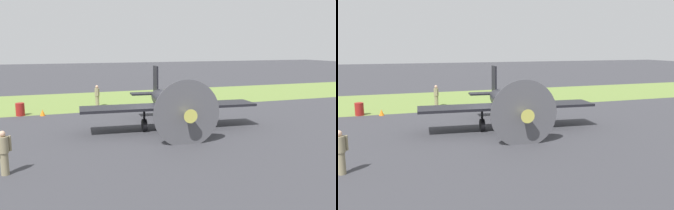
# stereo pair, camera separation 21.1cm
# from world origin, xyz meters

# --- Properties ---
(ground_plane) EXTENTS (160.00, 160.00, 0.00)m
(ground_plane) POSITION_xyz_m (0.00, 0.00, 0.00)
(ground_plane) COLOR #38383D
(grass_verge) EXTENTS (120.00, 11.00, 0.01)m
(grass_verge) POSITION_xyz_m (0.00, -12.10, 0.00)
(grass_verge) COLOR olive
(grass_verge) RESTS_ON ground
(airplane_lead) EXTENTS (10.35, 8.19, 3.68)m
(airplane_lead) POSITION_xyz_m (-0.92, 0.12, 1.54)
(airplane_lead) COLOR black
(airplane_lead) RESTS_ON ground
(ground_crew_chief) EXTENTS (0.38, 0.63, 1.73)m
(ground_crew_chief) POSITION_xyz_m (2.05, -8.81, 0.91)
(ground_crew_chief) COLOR #847A5B
(ground_crew_chief) RESTS_ON ground
(ground_crew_mechanic) EXTENTS (0.55, 0.39, 1.73)m
(ground_crew_mechanic) POSITION_xyz_m (7.48, 5.19, 0.91)
(ground_crew_mechanic) COLOR #847A5B
(ground_crew_mechanic) RESTS_ON ground
(fuel_drum) EXTENTS (0.60, 0.60, 0.90)m
(fuel_drum) POSITION_xyz_m (7.68, -6.88, 0.45)
(fuel_drum) COLOR maroon
(fuel_drum) RESTS_ON ground
(runway_marker_cone) EXTENTS (0.36, 0.36, 0.44)m
(runway_marker_cone) POSITION_xyz_m (6.21, -6.34, 0.22)
(runway_marker_cone) COLOR orange
(runway_marker_cone) RESTS_ON ground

